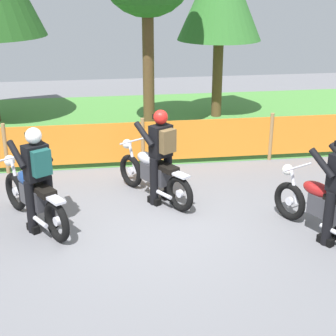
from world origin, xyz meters
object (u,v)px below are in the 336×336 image
object	(u,v)px
motorcycle_lead	(34,197)
rider_third	(161,151)
motorcycle_trailing	(324,208)
motorcycle_third	(153,174)
rider_lead	(38,174)

from	to	relation	value
motorcycle_lead	rider_third	size ratio (longest dim) A/B	1.10
motorcycle_trailing	rider_third	bearing A→B (deg)	29.18
motorcycle_trailing	motorcycle_third	size ratio (longest dim) A/B	1.07
motorcycle_trailing	motorcycle_third	distance (m)	3.02
motorcycle_trailing	rider_lead	xyz separation A→B (m)	(-4.33, 0.84, 0.48)
motorcycle_third	rider_lead	world-z (taller)	rider_lead
motorcycle_trailing	rider_third	size ratio (longest dim) A/B	1.12
motorcycle_lead	motorcycle_third	world-z (taller)	motorcycle_lead
motorcycle_lead	motorcycle_third	bearing A→B (deg)	-101.76
motorcycle_third	motorcycle_lead	bearing A→B (deg)	77.74
rider_third	motorcycle_third	bearing A→B (deg)	0.51
rider_lead	rider_third	size ratio (longest dim) A/B	1.00
rider_lead	rider_third	distance (m)	2.16
rider_lead	motorcycle_trailing	bearing A→B (deg)	-133.04
motorcycle_trailing	rider_third	distance (m)	2.85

